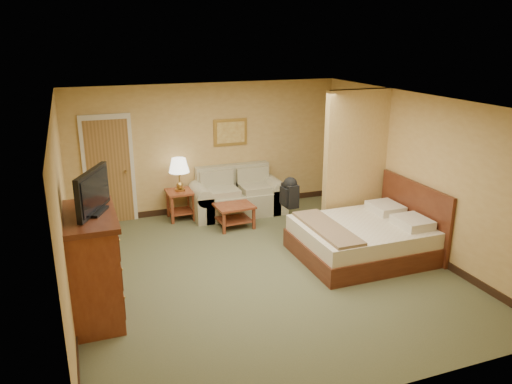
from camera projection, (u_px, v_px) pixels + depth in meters
name	position (u px, v px, depth m)	size (l,w,h in m)	color
floor	(261.00, 270.00, 7.75)	(6.00, 6.00, 0.00)	#535637
ceiling	(262.00, 101.00, 6.96)	(6.00, 6.00, 0.00)	white
back_wall	(208.00, 148.00, 10.03)	(5.50, 0.02, 2.60)	tan
left_wall	(63.00, 213.00, 6.43)	(0.02, 6.00, 2.60)	tan
right_wall	(416.00, 173.00, 8.27)	(0.02, 6.00, 2.60)	tan
partition	(355.00, 163.00, 8.90)	(1.20, 0.15, 2.60)	tan
door	(109.00, 171.00, 9.43)	(0.94, 0.16, 2.10)	beige
baseboard	(210.00, 207.00, 10.40)	(5.50, 0.02, 0.12)	black
loveseat	(237.00, 199.00, 10.11)	(1.87, 0.87, 0.95)	tan
side_table	(181.00, 200.00, 9.77)	(0.53, 0.53, 0.58)	maroon
table_lamp	(179.00, 166.00, 9.56)	(0.39, 0.39, 0.65)	#A57E3C
coffee_table	(233.00, 210.00, 9.41)	(0.74, 0.74, 0.45)	maroon
wall_picture	(230.00, 132.00, 10.07)	(0.70, 0.04, 0.54)	#B78E3F
dresser	(92.00, 265.00, 6.30)	(0.69, 1.32, 1.40)	maroon
tv	(93.00, 193.00, 6.04)	(0.43, 0.83, 0.54)	black
bed	(367.00, 237.00, 8.17)	(2.11, 1.79, 1.16)	#4B1E11
backpack	(290.00, 191.00, 8.78)	(0.25, 0.32, 0.54)	black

